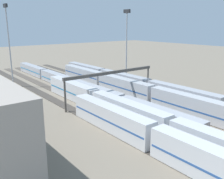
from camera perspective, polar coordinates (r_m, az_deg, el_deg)
ground_plane at (r=75.56m, az=-2.30°, el=-1.87°), size 400.00×400.00×0.00m
track_bed_0 at (r=83.20m, az=4.69°, el=-0.32°), size 140.00×2.80×0.12m
track_bed_1 at (r=79.99m, az=2.06°, el=-0.89°), size 140.00×2.80×0.12m
track_bed_2 at (r=76.97m, az=-0.79°, el=-1.50°), size 140.00×2.80×0.12m
track_bed_3 at (r=74.17m, az=-3.86°, el=-2.16°), size 140.00×2.80×0.12m
track_bed_4 at (r=71.61m, az=-7.17°, el=-2.86°), size 140.00×2.80×0.12m
track_bed_5 at (r=69.31m, az=-10.71°, el=-3.60°), size 140.00×2.80×0.12m
train_on_track_0 at (r=85.92m, az=2.64°, el=1.95°), size 71.40×3.00×5.00m
train_on_track_1 at (r=78.26m, az=2.77°, el=0.68°), size 71.40×3.06×5.00m
train_on_track_5 at (r=44.08m, az=9.52°, el=-10.87°), size 47.20×3.06×5.00m
train_on_track_4 at (r=55.48m, az=3.52°, el=-5.23°), size 71.40×3.06×5.00m
train_on_track_3 at (r=83.52m, az=-8.54°, el=1.00°), size 95.60×3.06×3.80m
light_mast_0 at (r=88.55m, az=3.33°, el=11.60°), size 2.80×0.70×26.24m
light_mast_1 at (r=93.65m, az=-22.47°, el=11.28°), size 2.80×0.70×27.94m
signal_gantry at (r=70.10m, az=-0.11°, el=3.20°), size 0.70×30.00×8.80m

